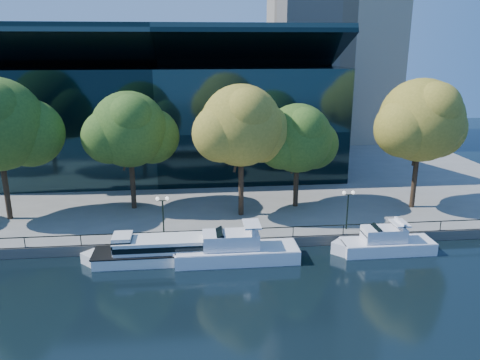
{
  "coord_description": "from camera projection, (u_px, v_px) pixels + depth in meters",
  "views": [
    {
      "loc": [
        0.57,
        -38.05,
        18.86
      ],
      "look_at": [
        5.32,
        8.0,
        5.45
      ],
      "focal_mm": 35.0,
      "sensor_mm": 36.0,
      "label": 1
    }
  ],
  "objects": [
    {
      "name": "tree_5",
      "position": [
        423.0,
        122.0,
        50.82
      ],
      "size": [
        11.33,
        9.29,
        14.5
      ],
      "color": "black",
      "rests_on": "promenade"
    },
    {
      "name": "tree_2",
      "position": [
        131.0,
        131.0,
        50.73
      ],
      "size": [
        10.34,
        8.48,
        13.17
      ],
      "color": "black",
      "rests_on": "promenade"
    },
    {
      "name": "ground",
      "position": [
        190.0,
        265.0,
        41.55
      ],
      "size": [
        160.0,
        160.0,
        0.0
      ],
      "primitive_type": "plane",
      "color": "black",
      "rests_on": "ground"
    },
    {
      "name": "cruiser_far",
      "position": [
        383.0,
        242.0,
        43.88
      ],
      "size": [
        9.72,
        2.69,
        3.17
      ],
      "color": "white",
      "rests_on": "ground"
    },
    {
      "name": "convention_building",
      "position": [
        161.0,
        118.0,
        69.15
      ],
      "size": [
        50.0,
        24.57,
        21.43
      ],
      "color": "black",
      "rests_on": "ground"
    },
    {
      "name": "tree_4",
      "position": [
        299.0,
        140.0,
        51.74
      ],
      "size": [
        9.57,
        7.85,
        11.74
      ],
      "color": "black",
      "rests_on": "promenade"
    },
    {
      "name": "cruiser_near",
      "position": [
        232.0,
        250.0,
        42.13
      ],
      "size": [
        12.31,
        3.17,
        3.57
      ],
      "color": "white",
      "rests_on": "ground"
    },
    {
      "name": "promenade",
      "position": [
        190.0,
        162.0,
        76.16
      ],
      "size": [
        90.0,
        67.08,
        1.0
      ],
      "color": "slate",
      "rests_on": "ground"
    },
    {
      "name": "lamp_2",
      "position": [
        348.0,
        201.0,
        46.29
      ],
      "size": [
        1.26,
        0.36,
        4.03
      ],
      "color": "black",
      "rests_on": "promenade"
    },
    {
      "name": "tree_3",
      "position": [
        243.0,
        127.0,
        48.41
      ],
      "size": [
        10.67,
        8.75,
        14.09
      ],
      "color": "black",
      "rests_on": "promenade"
    },
    {
      "name": "railing",
      "position": [
        189.0,
        231.0,
        44.11
      ],
      "size": [
        88.2,
        0.08,
        0.99
      ],
      "color": "black",
      "rests_on": "promenade"
    },
    {
      "name": "tour_boat",
      "position": [
        163.0,
        249.0,
        42.08
      ],
      "size": [
        14.18,
        3.16,
        2.69
      ],
      "color": "silver",
      "rests_on": "ground"
    },
    {
      "name": "lamp_1",
      "position": [
        163.0,
        207.0,
        44.5
      ],
      "size": [
        1.26,
        0.36,
        4.03
      ],
      "color": "black",
      "rests_on": "promenade"
    }
  ]
}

